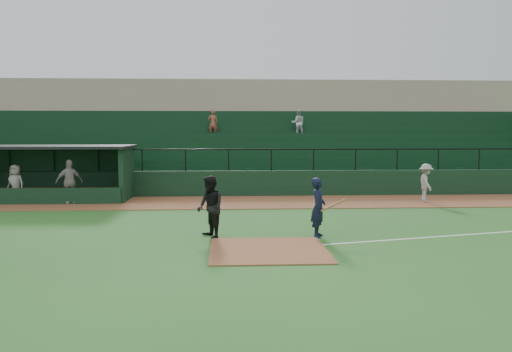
{
  "coord_description": "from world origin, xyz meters",
  "views": [
    {
      "loc": [
        -1.03,
        -14.1,
        3.07
      ],
      "look_at": [
        0.0,
        5.0,
        1.4
      ],
      "focal_mm": 36.56,
      "sensor_mm": 36.0,
      "label": 1
    }
  ],
  "objects": [
    {
      "name": "ground",
      "position": [
        0.0,
        0.0,
        0.0
      ],
      "size": [
        90.0,
        90.0,
        0.0
      ],
      "primitive_type": "plane",
      "color": "#24591D",
      "rests_on": "ground"
    },
    {
      "name": "warning_track",
      "position": [
        0.0,
        8.0,
        0.01
      ],
      "size": [
        40.0,
        4.0,
        0.03
      ],
      "primitive_type": "cube",
      "color": "brown",
      "rests_on": "ground"
    },
    {
      "name": "home_plate_dirt",
      "position": [
        0.0,
        -1.0,
        0.01
      ],
      "size": [
        3.0,
        3.0,
        0.03
      ],
      "primitive_type": "cube",
      "color": "brown",
      "rests_on": "ground"
    },
    {
      "name": "stadium_structure",
      "position": [
        -0.0,
        16.46,
        2.3
      ],
      "size": [
        38.0,
        13.08,
        6.4
      ],
      "color": "black",
      "rests_on": "ground"
    },
    {
      "name": "dugout",
      "position": [
        -9.75,
        9.56,
        1.33
      ],
      "size": [
        8.9,
        3.2,
        2.42
      ],
      "color": "black",
      "rests_on": "ground"
    },
    {
      "name": "batter_at_plate",
      "position": [
        1.57,
        0.67,
        0.86
      ],
      "size": [
        1.08,
        0.73,
        1.72
      ],
      "color": "black",
      "rests_on": "ground"
    },
    {
      "name": "umpire",
      "position": [
        -1.55,
        0.68,
        0.9
      ],
      "size": [
        0.98,
        1.08,
        1.79
      ],
      "primitive_type": "imported",
      "rotation": [
        0.0,
        0.0,
        -1.13
      ],
      "color": "black",
      "rests_on": "ground"
    },
    {
      "name": "runner",
      "position": [
        7.43,
        7.62,
        0.85
      ],
      "size": [
        0.69,
        1.1,
        1.63
      ],
      "primitive_type": "imported",
      "rotation": [
        0.0,
        0.0,
        1.49
      ],
      "color": "#A7A29C",
      "rests_on": "warning_track"
    },
    {
      "name": "dugout_player_a",
      "position": [
        -7.63,
        7.81,
        0.95
      ],
      "size": [
        1.16,
        0.92,
        1.83
      ],
      "primitive_type": "imported",
      "rotation": [
        0.0,
        0.0,
        0.51
      ],
      "color": "#A59F9A",
      "rests_on": "warning_track"
    },
    {
      "name": "dugout_player_b",
      "position": [
        -9.99,
        8.25,
        0.84
      ],
      "size": [
        0.91,
        0.73,
        1.61
      ],
      "primitive_type": "imported",
      "rotation": [
        0.0,
        0.0,
        -0.32
      ],
      "color": "#9A9590",
      "rests_on": "warning_track"
    }
  ]
}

